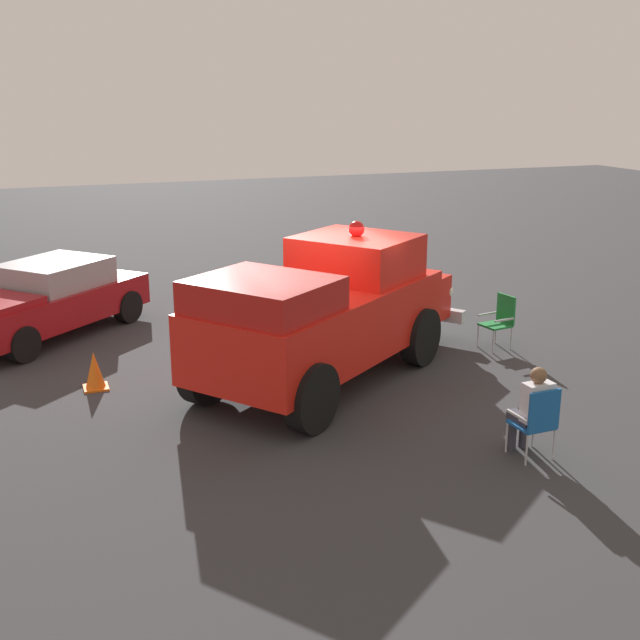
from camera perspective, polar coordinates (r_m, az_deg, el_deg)
ground_plane at (r=14.32m, az=0.26°, el=-3.46°), size 60.00×60.00×0.00m
vintage_fire_truck at (r=13.49m, az=0.54°, el=0.64°), size 5.29×6.07×2.59m
classic_hot_rod at (r=16.91m, az=-18.89°, el=1.38°), size 4.32×4.46×1.46m
lawn_chair_near_truck at (r=11.11m, az=15.13°, el=-6.73°), size 0.52×0.54×1.02m
lawn_chair_by_car at (r=15.89m, az=-5.15°, el=0.71°), size 0.60×0.60×1.02m
lawn_chair_spare at (r=15.69m, az=12.63°, el=0.17°), size 0.58×0.57×1.02m
spectator_seated at (r=11.17m, az=14.75°, el=-5.99°), size 0.55×0.41×1.29m
traffic_cone at (r=13.80m, az=-15.64°, el=-3.49°), size 0.40×0.40×0.64m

